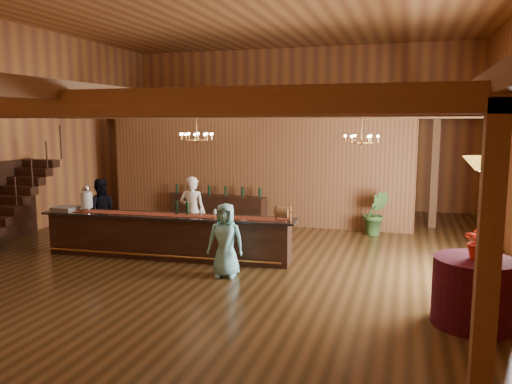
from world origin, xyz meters
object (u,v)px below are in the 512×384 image
(pendant_lamp, at_px, (482,163))
(staff_second, at_px, (100,210))
(chandelier_left, at_px, (197,136))
(bartender, at_px, (192,213))
(tasting_bar, at_px, (167,236))
(beverage_dispenser, at_px, (87,199))
(round_table, at_px, (473,292))
(chandelier_right, at_px, (361,138))
(guest, at_px, (226,240))
(backbar_shelf, at_px, (217,209))
(floor_plant, at_px, (376,213))
(raffle_drum, at_px, (283,212))

(pendant_lamp, bearing_deg, staff_second, 160.97)
(chandelier_left, bearing_deg, bartender, -78.02)
(tasting_bar, bearing_deg, beverage_dispenser, 178.63)
(round_table, distance_m, chandelier_right, 5.25)
(guest, bearing_deg, pendant_lamp, -19.71)
(beverage_dispenser, relative_size, backbar_shelf, 0.20)
(bartender, height_order, floor_plant, bartender)
(chandelier_right, bearing_deg, pendant_lamp, -64.47)
(raffle_drum, height_order, chandelier_left, chandelier_left)
(backbar_shelf, height_order, bartender, bartender)
(beverage_dispenser, xyz_separation_m, pendant_lamp, (7.98, -1.92, 1.16))
(bartender, xyz_separation_m, floor_plant, (4.03, 2.73, -0.27))
(chandelier_right, bearing_deg, chandelier_left, -167.15)
(round_table, xyz_separation_m, pendant_lamp, (0.00, 0.00, 1.90))
(chandelier_left, distance_m, bartender, 1.87)
(chandelier_left, distance_m, guest, 3.43)
(chandelier_left, relative_size, floor_plant, 0.67)
(raffle_drum, relative_size, bartender, 0.20)
(backbar_shelf, xyz_separation_m, round_table, (6.31, -5.79, 0.08))
(round_table, xyz_separation_m, staff_second, (-8.29, 2.86, 0.29))
(floor_plant, bearing_deg, raffle_drum, -115.75)
(raffle_drum, distance_m, staff_second, 4.93)
(backbar_shelf, relative_size, chandelier_right, 3.74)
(backbar_shelf, bearing_deg, guest, -60.21)
(raffle_drum, relative_size, round_table, 0.29)
(backbar_shelf, distance_m, floor_plant, 4.56)
(round_table, xyz_separation_m, guest, (-4.31, 1.12, 0.22))
(bartender, bearing_deg, backbar_shelf, -82.73)
(bartender, bearing_deg, tasting_bar, 72.12)
(guest, bearing_deg, bartender, 124.99)
(chandelier_left, xyz_separation_m, guest, (1.61, -2.36, -1.91))
(pendant_lamp, bearing_deg, backbar_shelf, 137.46)
(chandelier_right, xyz_separation_m, pendant_lamp, (2.08, -4.35, -0.19))
(floor_plant, bearing_deg, backbar_shelf, 177.56)
(raffle_drum, distance_m, guest, 1.41)
(chandelier_right, relative_size, staff_second, 0.50)
(tasting_bar, xyz_separation_m, chandelier_right, (3.94, 2.34, 2.11))
(beverage_dispenser, bearing_deg, chandelier_right, 22.37)
(staff_second, bearing_deg, chandelier_right, 163.79)
(beverage_dispenser, height_order, chandelier_right, chandelier_right)
(backbar_shelf, distance_m, chandelier_left, 3.23)
(tasting_bar, xyz_separation_m, staff_second, (-2.27, 0.85, 0.31))
(floor_plant, bearing_deg, beverage_dispenser, -149.43)
(chandelier_left, height_order, guest, chandelier_left)
(tasting_bar, distance_m, staff_second, 2.44)
(chandelier_right, bearing_deg, guest, -124.64)
(floor_plant, bearing_deg, pendant_lamp, -72.57)
(raffle_drum, relative_size, floor_plant, 0.29)
(guest, bearing_deg, tasting_bar, 147.32)
(round_table, bearing_deg, tasting_bar, 161.58)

